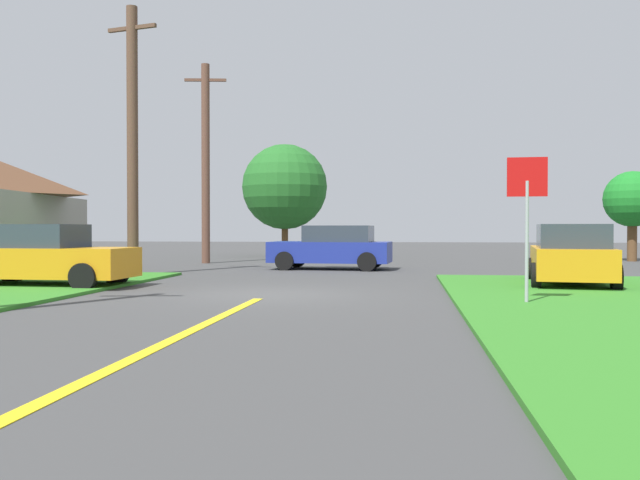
# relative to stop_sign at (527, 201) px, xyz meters

# --- Properties ---
(ground_plane) EXTENTS (120.00, 120.00, 0.00)m
(ground_plane) POSITION_rel_stop_sign_xyz_m (-5.47, 1.62, -2.04)
(ground_plane) COLOR #3F3F3F
(lane_stripe_center) EXTENTS (0.20, 14.00, 0.01)m
(lane_stripe_center) POSITION_rel_stop_sign_xyz_m (-5.47, -6.38, -2.04)
(lane_stripe_center) COLOR yellow
(lane_stripe_center) RESTS_ON ground
(stop_sign) EXTENTS (0.76, 0.07, 2.89)m
(stop_sign) POSITION_rel_stop_sign_xyz_m (0.00, 0.00, 0.00)
(stop_sign) COLOR #9EA0A8
(stop_sign) RESTS_ON ground
(car_approaching_junction) EXTENTS (4.56, 2.37, 1.62)m
(car_approaching_junction) POSITION_rel_stop_sign_xyz_m (-5.01, 11.25, -1.24)
(car_approaching_junction) COLOR navy
(car_approaching_junction) RESTS_ON ground
(parked_car_near_building) EXTENTS (4.54, 2.11, 1.62)m
(parked_car_near_building) POSITION_rel_stop_sign_xyz_m (-11.64, 2.81, -1.24)
(parked_car_near_building) COLOR orange
(parked_car_near_building) RESTS_ON ground
(car_on_crossroad) EXTENTS (2.51, 4.33, 1.62)m
(car_on_crossroad) POSITION_rel_stop_sign_xyz_m (1.92, 4.62, -1.24)
(car_on_crossroad) COLOR orange
(car_on_crossroad) RESTS_ON ground
(utility_pole_mid) EXTENTS (1.78, 0.53, 8.70)m
(utility_pole_mid) POSITION_rel_stop_sign_xyz_m (-11.13, 7.45, 2.39)
(utility_pole_mid) COLOR brown
(utility_pole_mid) RESTS_ON ground
(utility_pole_far) EXTENTS (1.80, 0.40, 8.64)m
(utility_pole_far) POSITION_rel_stop_sign_xyz_m (-10.95, 14.92, 2.36)
(utility_pole_far) COLOR brown
(utility_pole_far) RESTS_ON ground
(pine_tree_center) EXTENTS (4.66, 4.66, 6.12)m
(pine_tree_center) POSITION_rel_stop_sign_xyz_m (-8.88, 22.81, 1.75)
(pine_tree_center) COLOR brown
(pine_tree_center) RESTS_ON ground
(oak_tree_right) EXTENTS (2.57, 2.57, 4.16)m
(oak_tree_right) POSITION_rel_stop_sign_xyz_m (8.04, 19.04, 0.79)
(oak_tree_right) COLOR brown
(oak_tree_right) RESTS_ON ground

